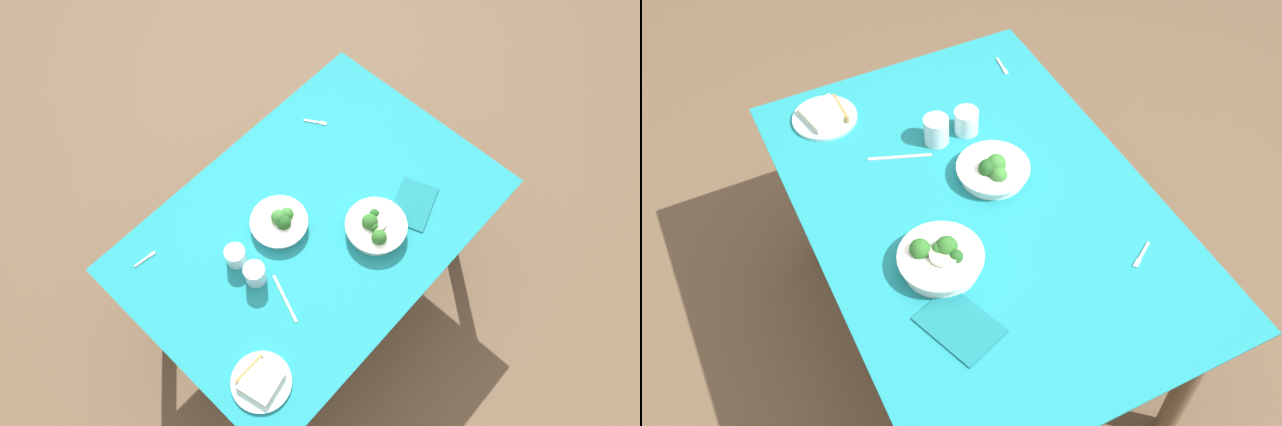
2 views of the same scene
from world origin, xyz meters
TOP-DOWN VIEW (x-y plane):
  - ground_plane at (0.00, 0.00)m, footprint 6.00×6.00m
  - dining_table at (0.00, 0.00)m, footprint 1.48×1.01m
  - broccoli_bowl_far at (-0.14, 0.20)m, footprint 0.24×0.24m
  - broccoli_bowl_near at (0.09, -0.09)m, footprint 0.23×0.23m
  - bread_side_plate at (0.58, 0.29)m, footprint 0.22×0.22m
  - water_glass_center at (0.31, -0.11)m, footprint 0.08×0.08m
  - water_glass_side at (0.32, 0.00)m, footprint 0.08×0.08m
  - fork_by_far_bowl at (0.55, -0.37)m, footprint 0.09×0.02m
  - fork_by_near_bowl at (-0.37, -0.32)m, footprint 0.06×0.09m
  - table_knife_left at (0.30, 0.14)m, footprint 0.08×0.19m
  - napkin_folded_upper at (-0.34, 0.24)m, footprint 0.25×0.21m

SIDE VIEW (x-z plane):
  - ground_plane at x=0.00m, z-range 0.00..0.00m
  - dining_table at x=0.00m, z-range 0.26..0.99m
  - table_knife_left at x=0.30m, z-range 0.73..0.73m
  - fork_by_far_bowl at x=0.55m, z-range 0.73..0.73m
  - fork_by_near_bowl at x=-0.37m, z-range 0.73..0.73m
  - napkin_folded_upper at x=-0.34m, z-range 0.73..0.73m
  - bread_side_plate at x=0.58m, z-range 0.72..0.76m
  - broccoli_bowl_near at x=0.09m, z-range 0.71..0.80m
  - broccoli_bowl_far at x=-0.14m, z-range 0.72..0.81m
  - water_glass_center at x=0.31m, z-range 0.73..0.81m
  - water_glass_side at x=0.32m, z-range 0.73..0.82m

